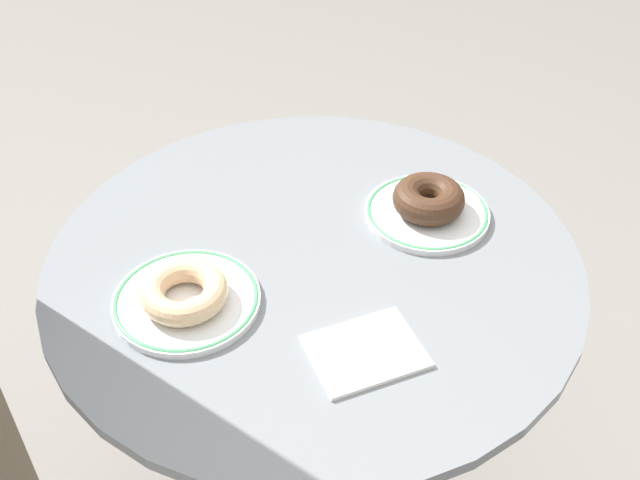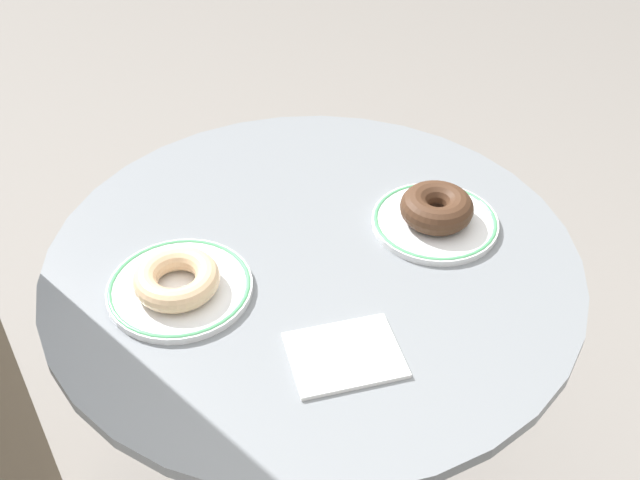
# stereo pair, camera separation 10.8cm
# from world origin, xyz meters

# --- Properties ---
(cafe_table) EXTENTS (0.76, 0.76, 0.75)m
(cafe_table) POSITION_xyz_m (0.00, 0.00, 0.51)
(cafe_table) COLOR slate
(cafe_table) RESTS_ON ground
(plate_left) EXTENTS (0.20, 0.20, 0.01)m
(plate_left) POSITION_xyz_m (-0.19, 0.03, 0.75)
(plate_left) COLOR white
(plate_left) RESTS_ON cafe_table
(plate_right) EXTENTS (0.19, 0.19, 0.01)m
(plate_right) POSITION_xyz_m (0.19, -0.04, 0.75)
(plate_right) COLOR white
(plate_right) RESTS_ON cafe_table
(donut_glazed) EXTENTS (0.16, 0.16, 0.03)m
(donut_glazed) POSITION_xyz_m (-0.19, 0.03, 0.78)
(donut_glazed) COLOR #E0B789
(donut_glazed) RESTS_ON plate_left
(donut_chocolate) EXTENTS (0.12, 0.12, 0.04)m
(donut_chocolate) POSITION_xyz_m (0.19, -0.04, 0.78)
(donut_chocolate) COLOR #422819
(donut_chocolate) RESTS_ON plate_right
(paper_napkin) EXTENTS (0.16, 0.14, 0.01)m
(paper_napkin) POSITION_xyz_m (-0.07, -0.18, 0.75)
(paper_napkin) COLOR white
(paper_napkin) RESTS_ON cafe_table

